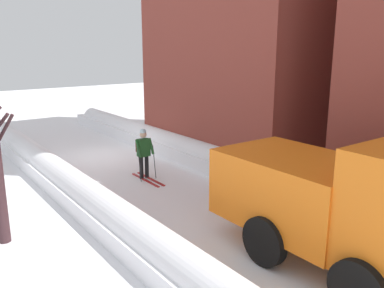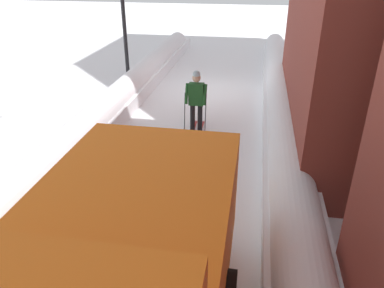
# 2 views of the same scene
# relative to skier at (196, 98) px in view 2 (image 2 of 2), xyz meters

# --- Properties ---
(skier) EXTENTS (0.62, 1.80, 1.81)m
(skier) POSITION_rel_skier_xyz_m (0.00, 0.00, 0.00)
(skier) COLOR black
(skier) RESTS_ON ground
(traffic_light_pole) EXTENTS (0.28, 0.42, 4.61)m
(traffic_light_pole) POSITION_rel_skier_xyz_m (-3.38, 1.98, 2.22)
(traffic_light_pole) COLOR black
(traffic_light_pole) RESTS_ON ground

